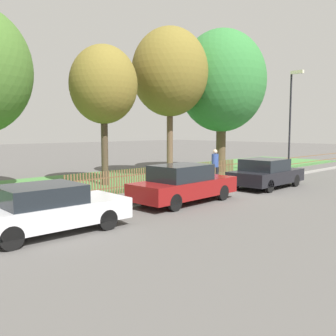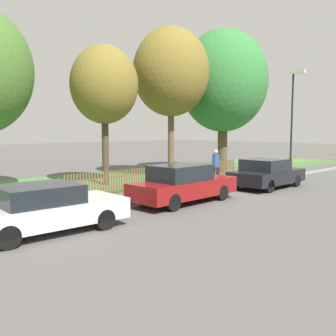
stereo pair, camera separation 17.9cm
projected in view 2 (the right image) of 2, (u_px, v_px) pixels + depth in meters
The scene contains 13 objects.
ground_plane at pixel (203, 193), 16.12m from camera, with size 120.00×120.00×0.00m, color #565451.
kerb_stone at pixel (201, 191), 16.19m from camera, with size 41.91×0.20×0.12m, color gray.
grass_strip at pixel (119, 179), 20.51m from camera, with size 41.91×7.65×0.01m, color #477F3D.
park_fence at pixel (166, 176), 17.71m from camera, with size 41.91×0.05×1.01m.
parked_car_silver_hatchback at pixel (44, 208), 9.81m from camera, with size 4.17×1.96×1.28m.
parked_car_black_saloon at pixel (183, 184), 13.79m from camera, with size 4.47×1.82×1.43m.
parked_car_navy_estate at pixel (267, 173), 17.40m from camera, with size 4.02×1.96×1.35m.
covered_motorcycle at pixel (171, 175), 16.96m from camera, with size 1.89×0.70×1.07m.
tree_behind_motorcycle at pixel (104, 85), 17.86m from camera, with size 3.25×3.25×6.72m.
tree_mid_park at pixel (171, 72), 20.95m from camera, with size 4.30×4.30×8.39m.
tree_far_left at pixel (223, 81), 23.35m from camera, with size 5.50×5.50×8.90m.
pedestrian_near_fence at pixel (216, 164), 18.73m from camera, with size 0.43×0.43×1.72m.
street_lamp at pixel (294, 111), 22.23m from camera, with size 0.20×0.79×6.16m.
Camera 2 is at (-12.08, -10.49, 2.70)m, focal length 40.00 mm.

